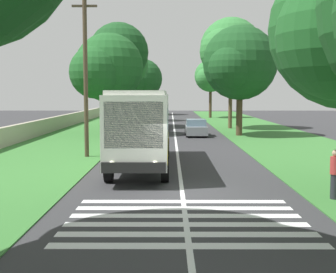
# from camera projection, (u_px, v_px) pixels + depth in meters

# --- Properties ---
(ground) EXTENTS (160.00, 160.00, 0.00)m
(ground) POSITION_uv_depth(u_px,v_px,m) (182.00, 192.00, 16.84)
(ground) COLOR #333335
(grass_verge_left) EXTENTS (120.00, 8.00, 0.04)m
(grass_verge_left) POSITION_uv_depth(u_px,v_px,m) (58.00, 145.00, 31.81)
(grass_verge_left) COLOR #387533
(grass_verge_left) RESTS_ON ground
(grass_verge_right) EXTENTS (120.00, 8.00, 0.04)m
(grass_verge_right) POSITION_uv_depth(u_px,v_px,m) (295.00, 146.00, 31.74)
(grass_verge_right) COLOR #387533
(grass_verge_right) RESTS_ON ground
(centre_line) EXTENTS (110.00, 0.16, 0.01)m
(centre_line) POSITION_uv_depth(u_px,v_px,m) (176.00, 146.00, 31.77)
(centre_line) COLOR silver
(centre_line) RESTS_ON ground
(coach_bus) EXTENTS (11.16, 2.62, 3.73)m
(coach_bus) POSITION_uv_depth(u_px,v_px,m) (142.00, 123.00, 22.51)
(coach_bus) COLOR silver
(coach_bus) RESTS_ON ground
(zebra_crossing) EXTENTS (4.95, 6.80, 0.01)m
(zebra_crossing) POSITION_uv_depth(u_px,v_px,m) (186.00, 220.00, 13.16)
(zebra_crossing) COLOR silver
(zebra_crossing) RESTS_ON ground
(trailing_car_0) EXTENTS (4.30, 1.78, 1.43)m
(trailing_car_0) POSITION_uv_depth(u_px,v_px,m) (196.00, 128.00, 39.11)
(trailing_car_0) COLOR gray
(trailing_car_0) RESTS_ON ground
(trailing_car_1) EXTENTS (4.30, 1.78, 1.43)m
(trailing_car_1) POSITION_uv_depth(u_px,v_px,m) (156.00, 123.00, 45.49)
(trailing_car_1) COLOR gray
(trailing_car_1) RESTS_ON ground
(trailing_car_2) EXTENTS (4.30, 1.78, 1.43)m
(trailing_car_2) POSITION_uv_depth(u_px,v_px,m) (157.00, 120.00, 50.97)
(trailing_car_2) COLOR gray
(trailing_car_2) RESTS_ON ground
(roadside_tree_left_0) EXTENTS (5.95, 5.00, 9.75)m
(roadside_tree_left_0) POSITION_uv_depth(u_px,v_px,m) (128.00, 66.00, 59.34)
(roadside_tree_left_0) COLOR #3D2D1E
(roadside_tree_left_0) RESTS_ON grass_verge_left
(roadside_tree_left_1) EXTENTS (7.64, 6.20, 10.91)m
(roadside_tree_left_1) POSITION_uv_depth(u_px,v_px,m) (118.00, 55.00, 47.99)
(roadside_tree_left_1) COLOR #3D2D1E
(roadside_tree_left_1) RESTS_ON grass_verge_left
(roadside_tree_left_3) EXTENTS (7.92, 6.64, 9.34)m
(roadside_tree_left_3) POSITION_uv_depth(u_px,v_px,m) (141.00, 80.00, 76.98)
(roadside_tree_left_3) COLOR #3D2D1E
(roadside_tree_left_3) RESTS_ON grass_verge_left
(roadside_tree_left_4) EXTENTS (7.49, 6.05, 8.72)m
(roadside_tree_left_4) POSITION_uv_depth(u_px,v_px,m) (106.00, 70.00, 39.34)
(roadside_tree_left_4) COLOR #4C3826
(roadside_tree_left_4) RESTS_ON grass_verge_left
(roadside_tree_right_0) EXTENTS (7.74, 6.42, 11.23)m
(roadside_tree_right_0) POSITION_uv_depth(u_px,v_px,m) (229.00, 50.00, 46.44)
(roadside_tree_right_0) COLOR brown
(roadside_tree_right_0) RESTS_ON grass_verge_right
(roadside_tree_right_2) EXTENTS (7.15, 6.27, 9.28)m
(roadside_tree_right_2) POSITION_uv_depth(u_px,v_px,m) (238.00, 65.00, 38.68)
(roadside_tree_right_2) COLOR #4C3826
(roadside_tree_right_2) RESTS_ON grass_verge_right
(roadside_tree_right_3) EXTENTS (5.73, 4.70, 8.47)m
(roadside_tree_right_3) POSITION_uv_depth(u_px,v_px,m) (210.00, 77.00, 67.23)
(roadside_tree_right_3) COLOR #4C3826
(roadside_tree_right_3) RESTS_ON grass_verge_right
(utility_pole) EXTENTS (0.24, 1.40, 8.97)m
(utility_pole) POSITION_uv_depth(u_px,v_px,m) (86.00, 74.00, 25.66)
(utility_pole) COLOR #473828
(utility_pole) RESTS_ON grass_verge_left
(roadside_wall) EXTENTS (70.00, 0.40, 1.32)m
(roadside_wall) POSITION_uv_depth(u_px,v_px,m) (31.00, 130.00, 36.73)
(roadside_wall) COLOR #B2A893
(roadside_wall) RESTS_ON grass_verge_left
(pedestrian) EXTENTS (0.34, 0.34, 1.69)m
(pedestrian) POSITION_uv_depth(u_px,v_px,m) (335.00, 174.00, 15.54)
(pedestrian) COLOR #26262D
(pedestrian) RESTS_ON grass_verge_right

